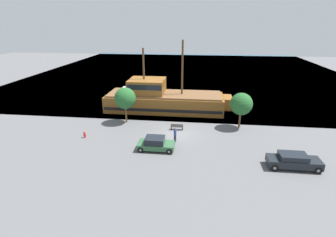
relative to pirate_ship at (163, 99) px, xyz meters
The scene contains 11 objects.
ground_plane 9.67m from the pirate_ship, 70.99° to the right, with size 160.00×160.00×0.00m, color #5B5B5E.
water_surface 35.18m from the pirate_ship, 84.94° to the left, with size 80.00×80.00×0.00m, color #33566B.
pirate_ship is the anchor object (origin of this frame).
moored_boat_dockside 12.50m from the pirate_ship, 120.25° to the left, with size 6.91×1.89×1.67m.
parked_car_curb_front 13.64m from the pirate_ship, 85.16° to the right, with size 3.95×2.01×1.43m.
parked_car_curb_mid 21.56m from the pirate_ship, 46.89° to the right, with size 4.83×1.87×1.46m.
fire_hydrant 13.96m from the pirate_ship, 124.28° to the right, with size 0.42×0.25×0.76m.
bench_promenade_east 8.45m from the pirate_ship, 69.29° to the right, with size 1.58×0.45×0.85m.
pedestrian_walking_near 11.75m from the pirate_ship, 74.97° to the right, with size 0.32×0.32×1.77m.
tree_row_east 7.46m from the pirate_ship, 125.57° to the right, with size 2.88×2.88×4.87m.
tree_row_mideast 12.63m from the pirate_ship, 28.85° to the right, with size 2.86×2.86×4.66m.
Camera 1 is at (2.42, -29.76, 13.17)m, focal length 28.00 mm.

